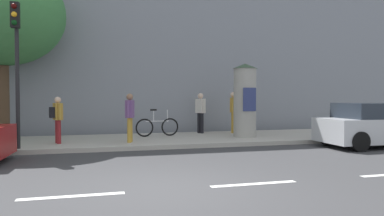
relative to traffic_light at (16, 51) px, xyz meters
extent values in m
plane|color=#38383A|center=(3.62, -5.24, -3.09)|extent=(80.00, 80.00, 0.00)
cube|color=#B2ADA3|center=(3.62, 1.76, -3.02)|extent=(36.00, 4.00, 0.15)
cube|color=silver|center=(1.91, -5.24, -3.09)|extent=(1.80, 0.16, 0.01)
cube|color=silver|center=(5.33, -5.24, -3.09)|extent=(1.80, 0.16, 0.01)
cube|color=gray|center=(3.62, 6.76, 1.72)|extent=(36.00, 5.00, 9.62)
cylinder|color=black|center=(0.00, 0.11, -1.13)|extent=(0.12, 0.12, 3.63)
cube|color=black|center=(0.00, -0.07, 1.06)|extent=(0.24, 0.24, 0.75)
sphere|color=#390605|center=(0.00, -0.20, 1.30)|extent=(0.16, 0.16, 0.16)
sphere|color=#F2A519|center=(0.00, -0.20, 1.06)|extent=(0.16, 0.16, 0.16)
sphere|color=#07330F|center=(0.00, -0.20, 0.82)|extent=(0.16, 0.16, 0.16)
cylinder|color=#9E9B93|center=(7.96, 1.33, -1.60)|extent=(0.89, 0.89, 2.69)
cone|color=#334C33|center=(7.96, 1.33, -0.15)|extent=(0.97, 0.97, 0.20)
cube|color=navy|center=(7.96, 0.88, -1.46)|extent=(0.53, 0.02, 0.90)
cylinder|color=#4C3826|center=(-1.05, 2.83, -1.57)|extent=(0.46, 0.46, 2.73)
ellipsoid|color=#3D7F42|center=(-1.05, 2.83, 1.72)|extent=(4.52, 4.52, 3.85)
cylinder|color=black|center=(6.71, 3.07, -2.50)|extent=(0.14, 0.14, 0.88)
cylinder|color=black|center=(6.63, 3.27, -2.50)|extent=(0.14, 0.14, 0.88)
cube|color=silver|center=(6.67, 3.17, -1.75)|extent=(0.39, 0.49, 0.62)
cylinder|color=silver|center=(6.77, 2.92, -1.75)|extent=(0.09, 0.09, 0.59)
cylinder|color=silver|center=(6.57, 3.41, -1.75)|extent=(0.09, 0.09, 0.59)
sphere|color=beige|center=(6.67, 3.17, -1.32)|extent=(0.24, 0.24, 0.24)
cylinder|color=maroon|center=(1.00, 1.22, -2.54)|extent=(0.14, 0.14, 0.80)
cylinder|color=maroon|center=(1.07, 1.01, -2.54)|extent=(0.14, 0.14, 0.80)
cube|color=#B78C33|center=(1.04, 1.12, -1.86)|extent=(0.37, 0.51, 0.57)
cylinder|color=#B78C33|center=(0.95, 1.37, -1.86)|extent=(0.09, 0.09, 0.54)
cylinder|color=#B78C33|center=(1.12, 0.86, -1.86)|extent=(0.09, 0.09, 0.54)
sphere|color=beige|center=(1.04, 1.12, -1.47)|extent=(0.22, 0.22, 0.22)
cube|color=black|center=(0.87, 1.06, -1.89)|extent=(0.24, 0.32, 0.36)
cylinder|color=#B78C33|center=(8.01, 2.77, -2.49)|extent=(0.14, 0.14, 0.91)
cylinder|color=#B78C33|center=(8.12, 2.99, -2.49)|extent=(0.14, 0.14, 0.91)
cube|color=#B78C33|center=(8.07, 2.88, -1.71)|extent=(0.43, 0.54, 0.64)
cylinder|color=#B78C33|center=(7.94, 2.62, -1.71)|extent=(0.09, 0.09, 0.61)
cylinder|color=#B78C33|center=(8.20, 3.13, -1.71)|extent=(0.09, 0.09, 0.61)
sphere|color=beige|center=(8.07, 2.88, -1.27)|extent=(0.25, 0.25, 0.25)
cylinder|color=#B78C33|center=(3.39, 0.69, -2.51)|extent=(0.14, 0.14, 0.86)
cylinder|color=#B78C33|center=(3.46, 0.91, -2.51)|extent=(0.14, 0.14, 0.86)
cube|color=#724C84|center=(3.42, 0.80, -1.78)|extent=(0.36, 0.50, 0.61)
cylinder|color=#724C84|center=(3.35, 0.54, -1.78)|extent=(0.09, 0.09, 0.58)
cylinder|color=#724C84|center=(3.50, 1.06, -1.78)|extent=(0.09, 0.09, 0.58)
sphere|color=#8C664C|center=(3.42, 0.80, -1.36)|extent=(0.23, 0.23, 0.23)
torus|color=black|center=(4.13, 2.34, -2.58)|extent=(0.72, 0.14, 0.72)
torus|color=black|center=(5.17, 2.45, -2.58)|extent=(0.72, 0.14, 0.72)
cylinder|color=silver|center=(4.65, 2.39, -2.33)|extent=(0.94, 0.14, 0.04)
cylinder|color=silver|center=(4.49, 2.38, -2.13)|extent=(0.04, 0.04, 0.45)
cylinder|color=silver|center=(5.07, 2.44, -2.13)|extent=(0.04, 0.04, 0.50)
cube|color=black|center=(4.49, 2.38, -1.88)|extent=(0.25, 0.13, 0.06)
cube|color=silver|center=(11.75, -1.42, -2.50)|extent=(4.06, 1.86, 0.82)
cube|color=#262D38|center=(11.55, -1.41, -1.83)|extent=(2.28, 1.65, 0.52)
cylinder|color=black|center=(10.33, -2.24, -2.77)|extent=(0.64, 0.23, 0.64)
cylinder|color=black|center=(10.35, -0.55, -2.77)|extent=(0.64, 0.23, 0.64)
camera|label=1|loc=(2.35, -11.70, -1.36)|focal=33.35mm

